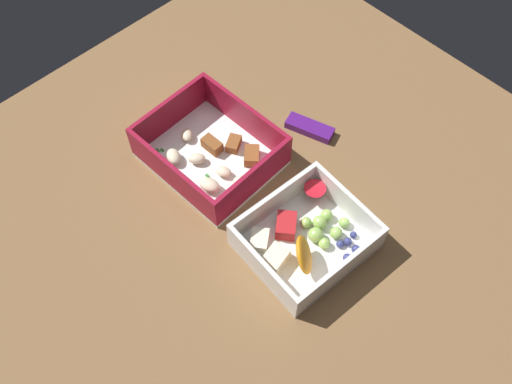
% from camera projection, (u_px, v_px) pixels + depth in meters
% --- Properties ---
extents(table_surface, '(0.80, 0.80, 0.02)m').
position_uv_depth(table_surface, '(267.00, 203.00, 0.77)').
color(table_surface, brown).
rests_on(table_surface, ground).
extents(pasta_container, '(0.18, 0.15, 0.06)m').
position_uv_depth(pasta_container, '(211.00, 152.00, 0.78)').
color(pasta_container, white).
rests_on(pasta_container, table_surface).
extents(fruit_bowl, '(0.14, 0.16, 0.06)m').
position_uv_depth(fruit_bowl, '(305.00, 237.00, 0.71)').
color(fruit_bowl, white).
rests_on(fruit_bowl, table_surface).
extents(candy_bar, '(0.07, 0.05, 0.01)m').
position_uv_depth(candy_bar, '(310.00, 128.00, 0.82)').
color(candy_bar, '#51197A').
rests_on(candy_bar, table_surface).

